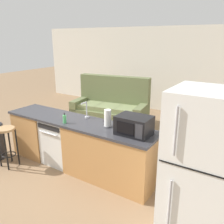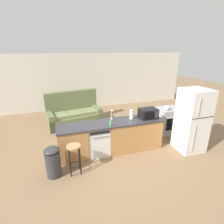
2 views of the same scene
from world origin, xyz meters
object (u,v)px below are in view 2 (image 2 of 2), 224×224
(dishwasher, at_px, (98,140))
(bar_stool, at_px, (74,153))
(microwave, at_px, (148,113))
(paper_towel_roll, at_px, (132,115))
(stove_range, at_px, (168,121))
(kettle, at_px, (167,108))
(refrigerator, at_px, (192,120))
(soap_bottle, at_px, (111,123))
(couch, at_px, (74,114))
(trash_bin, at_px, (53,162))

(dishwasher, bearing_deg, bar_stool, -137.21)
(microwave, bearing_deg, dishwasher, 179.95)
(paper_towel_roll, bearing_deg, stove_range, 17.44)
(kettle, bearing_deg, refrigerator, -80.34)
(soap_bottle, bearing_deg, couch, 106.07)
(refrigerator, bearing_deg, stove_range, 89.99)
(soap_bottle, distance_m, couch, 2.71)
(refrigerator, distance_m, trash_bin, 3.82)
(stove_range, distance_m, trash_bin, 3.96)
(kettle, height_order, bar_stool, kettle)
(stove_range, distance_m, paper_towel_roll, 1.77)
(paper_towel_roll, relative_size, kettle, 1.38)
(stove_range, height_order, refrigerator, refrigerator)
(soap_bottle, bearing_deg, paper_towel_roll, 19.85)
(dishwasher, xyz_separation_m, refrigerator, (2.60, -0.55, 0.48))
(stove_range, height_order, soap_bottle, soap_bottle)
(dishwasher, xyz_separation_m, soap_bottle, (0.31, -0.20, 0.55))
(refrigerator, bearing_deg, dishwasher, 168.07)
(microwave, relative_size, kettle, 2.44)
(kettle, distance_m, bar_stool, 3.35)
(refrigerator, distance_m, bar_stool, 3.32)
(kettle, relative_size, couch, 0.10)
(paper_towel_roll, bearing_deg, couch, 121.94)
(soap_bottle, xyz_separation_m, trash_bin, (-1.50, -0.39, -0.59))
(dishwasher, xyz_separation_m, paper_towel_roll, (1.01, 0.05, 0.62))
(dishwasher, xyz_separation_m, microwave, (1.51, -0.00, 0.62))
(microwave, bearing_deg, couch, 129.44)
(soap_bottle, height_order, trash_bin, soap_bottle)
(soap_bottle, height_order, kettle, kettle)
(stove_range, bearing_deg, microwave, -153.33)
(trash_bin, distance_m, couch, 3.03)
(dishwasher, height_order, stove_range, stove_range)
(refrigerator, xyz_separation_m, bar_stool, (-3.30, -0.10, -0.36))
(stove_range, distance_m, soap_bottle, 2.46)
(refrigerator, distance_m, kettle, 0.99)
(bar_stool, bearing_deg, stove_range, 19.95)
(refrigerator, height_order, bar_stool, refrigerator)
(trash_bin, bearing_deg, couch, 75.34)
(bar_stool, height_order, trash_bin, same)
(stove_range, bearing_deg, bar_stool, -160.05)
(refrigerator, distance_m, microwave, 1.23)
(microwave, relative_size, trash_bin, 0.68)
(stove_range, distance_m, bar_stool, 3.51)
(microwave, xyz_separation_m, soap_bottle, (-1.19, -0.20, -0.07))
(dishwasher, xyz_separation_m, bar_stool, (-0.70, -0.65, 0.11))
(dishwasher, bearing_deg, refrigerator, -11.93)
(microwave, distance_m, bar_stool, 2.36)
(dishwasher, bearing_deg, trash_bin, -153.32)
(dishwasher, relative_size, refrigerator, 0.47)
(refrigerator, distance_m, couch, 4.21)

